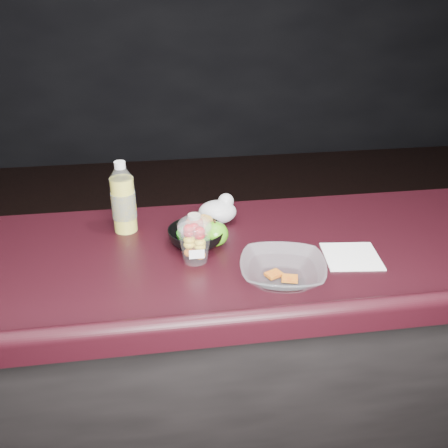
{
  "coord_description": "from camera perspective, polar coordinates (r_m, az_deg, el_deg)",
  "views": [
    {
      "loc": [
        -0.11,
        -0.99,
        1.78
      ],
      "look_at": [
        0.09,
        0.33,
        1.1
      ],
      "focal_mm": 40.0,
      "sensor_mm": 36.0,
      "label": 1
    }
  ],
  "objects": [
    {
      "name": "lemonade_bottle",
      "position": [
        1.62,
        -11.41,
        2.43
      ],
      "size": [
        0.08,
        0.08,
        0.24
      ],
      "color": "yellow",
      "rests_on": "counter"
    },
    {
      "name": "paper_napkin",
      "position": [
        1.53,
        14.35,
        -3.6
      ],
      "size": [
        0.18,
        0.18,
        0.0
      ],
      "primitive_type": "cube",
      "rotation": [
        0.0,
        0.0,
        -0.12
      ],
      "color": "white",
      "rests_on": "counter"
    },
    {
      "name": "green_apple",
      "position": [
        1.53,
        -1.05,
        -1.14
      ],
      "size": [
        0.08,
        0.08,
        0.09
      ],
      "color": "#318B10",
      "rests_on": "counter"
    },
    {
      "name": "fruit_cup",
      "position": [
        1.43,
        -3.35,
        -1.69
      ],
      "size": [
        0.1,
        0.1,
        0.14
      ],
      "color": "white",
      "rests_on": "counter"
    },
    {
      "name": "counter",
      "position": [
        1.81,
        -2.66,
        -17.39
      ],
      "size": [
        4.06,
        0.71,
        1.02
      ],
      "color": "black",
      "rests_on": "ground"
    },
    {
      "name": "takeout_bowl",
      "position": [
        1.37,
        6.72,
        -5.34
      ],
      "size": [
        0.28,
        0.28,
        0.06
      ],
      "rotation": [
        0.0,
        0.0,
        -0.21
      ],
      "color": "silver",
      "rests_on": "counter"
    },
    {
      "name": "snack_bowl",
      "position": [
        1.53,
        -3.21,
        -1.28
      ],
      "size": [
        0.2,
        0.2,
        0.1
      ],
      "rotation": [
        0.0,
        0.0,
        0.13
      ],
      "color": "black",
      "rests_on": "counter"
    },
    {
      "name": "plastic_bag",
      "position": [
        1.67,
        -0.63,
        1.55
      ],
      "size": [
        0.13,
        0.1,
        0.09
      ],
      "color": "silver",
      "rests_on": "counter"
    }
  ]
}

